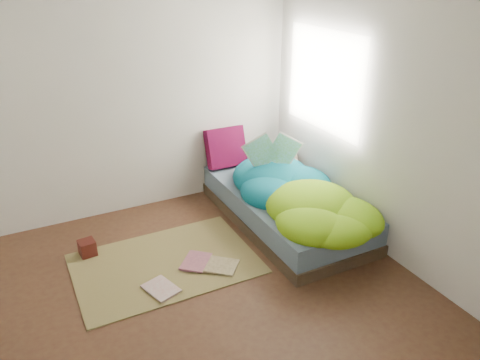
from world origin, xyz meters
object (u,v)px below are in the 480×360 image
wooden_box (87,248)px  floor_book_a (150,295)px  floor_book_b (184,260)px  open_book (273,142)px  bed (285,207)px  pillow_magenta (226,147)px

wooden_box → floor_book_a: wooden_box is taller
floor_book_b → open_book: bearing=61.6°
bed → floor_book_b: bed is taller
wooden_box → pillow_magenta: bearing=19.9°
bed → wooden_box: 1.99m
bed → open_book: (-0.05, 0.20, 0.66)m
open_book → wooden_box: (-1.92, 0.09, -0.74)m
open_book → floor_book_a: bearing=-135.8°
bed → open_book: open_book is taller
wooden_box → floor_book_b: wooden_box is taller
pillow_magenta → floor_book_b: pillow_magenta is taller
bed → pillow_magenta: size_ratio=4.47×
bed → pillow_magenta: bearing=105.1°
open_book → floor_book_a: size_ratio=1.66×
open_book → floor_book_b: size_ratio=1.63×
bed → wooden_box: bearing=171.7°
pillow_magenta → open_book: open_book is taller
open_book → floor_book_a: open_book is taller
pillow_magenta → floor_book_a: pillow_magenta is taller
pillow_magenta → wooden_box: bearing=-159.3°
floor_book_a → bed: bearing=1.0°
open_book → floor_book_b: (-1.16, -0.43, -0.80)m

